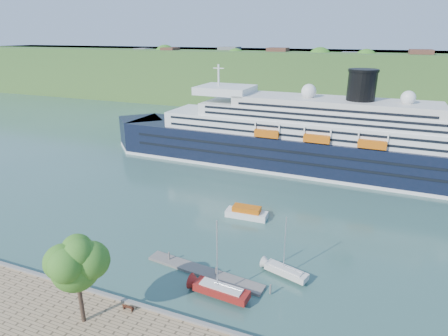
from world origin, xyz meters
TOP-DOWN VIEW (x-y plane):
  - ground at (0.00, 0.00)m, footprint 400.00×400.00m
  - far_hillside at (0.00, 145.00)m, footprint 400.00×50.00m
  - quay_coping at (0.00, -0.20)m, footprint 220.00×0.50m
  - cruise_ship at (6.99, 57.86)m, footprint 107.71×17.85m
  - park_bench at (-2.18, -1.20)m, footprint 1.35×0.57m
  - promenade_tree at (-5.76, -4.52)m, footprint 6.84×6.84m
  - floating_pontoon at (2.36, 9.73)m, footprint 17.69×4.05m
  - sailboat_red at (6.52, 5.88)m, footprint 8.06×2.83m
  - sailboat_white_far at (13.06, 13.07)m, footprint 6.86×3.63m
  - tender_launch at (2.47, 27.76)m, footprint 7.61×2.86m

SIDE VIEW (x-z plane):
  - ground at x=0.00m, z-range 0.00..0.00m
  - floating_pontoon at x=2.36m, z-range 0.00..0.39m
  - tender_launch at x=2.47m, z-range 0.00..2.08m
  - quay_coping at x=0.00m, z-range 1.00..1.30m
  - park_bench at x=-2.18m, z-range 1.00..1.86m
  - sailboat_white_far at x=13.06m, z-range 0.00..8.53m
  - sailboat_red at x=6.52m, z-range 0.00..10.21m
  - promenade_tree at x=-5.76m, z-range 1.00..12.33m
  - far_hillside at x=0.00m, z-range 0.00..24.00m
  - cruise_ship at x=6.99m, z-range 0.00..24.12m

